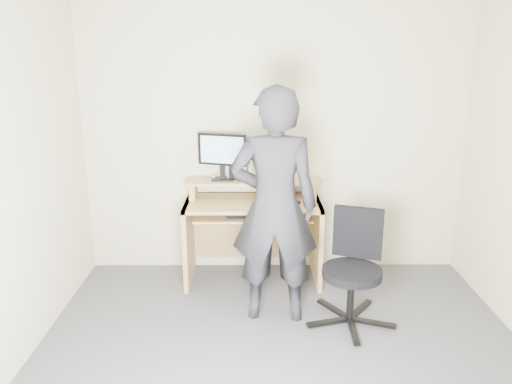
{
  "coord_description": "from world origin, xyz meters",
  "views": [
    {
      "loc": [
        -0.2,
        -2.77,
        2.05
      ],
      "look_at": [
        -0.17,
        1.05,
        0.95
      ],
      "focal_mm": 35.0,
      "sensor_mm": 36.0,
      "label": 1
    }
  ],
  "objects_px": {
    "desk": "(253,220)",
    "monitor": "(222,153)",
    "office_chair": "(354,264)",
    "person": "(274,207)"
  },
  "relations": [
    {
      "from": "desk",
      "to": "monitor",
      "type": "relative_size",
      "value": 2.77
    },
    {
      "from": "desk",
      "to": "monitor",
      "type": "height_order",
      "value": "monitor"
    },
    {
      "from": "desk",
      "to": "person",
      "type": "relative_size",
      "value": 0.66
    },
    {
      "from": "desk",
      "to": "monitor",
      "type": "xyz_separation_m",
      "value": [
        -0.27,
        0.05,
        0.62
      ]
    },
    {
      "from": "office_chair",
      "to": "person",
      "type": "relative_size",
      "value": 0.47
    },
    {
      "from": "person",
      "to": "office_chair",
      "type": "bearing_deg",
      "value": 177.13
    },
    {
      "from": "monitor",
      "to": "office_chair",
      "type": "distance_m",
      "value": 1.51
    },
    {
      "from": "monitor",
      "to": "office_chair",
      "type": "bearing_deg",
      "value": -21.91
    },
    {
      "from": "desk",
      "to": "monitor",
      "type": "distance_m",
      "value": 0.67
    },
    {
      "from": "office_chair",
      "to": "desk",
      "type": "bearing_deg",
      "value": 153.99
    }
  ]
}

